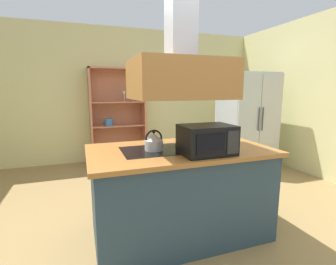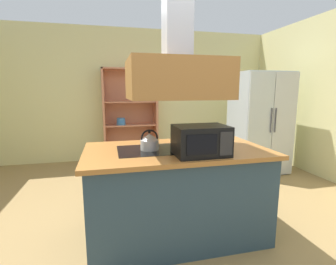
% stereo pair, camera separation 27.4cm
% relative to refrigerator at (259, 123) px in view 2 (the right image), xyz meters
% --- Properties ---
extents(ground_plane, '(7.80, 7.80, 0.00)m').
position_rel_refrigerator_xyz_m(ground_plane, '(-2.10, -1.55, -0.88)').
color(ground_plane, olive).
extents(wall_back, '(6.00, 0.12, 2.70)m').
position_rel_refrigerator_xyz_m(wall_back, '(-2.10, 1.45, 0.47)').
color(wall_back, beige).
rests_on(wall_back, ground).
extents(kitchen_island, '(1.76, 0.99, 0.90)m').
position_rel_refrigerator_xyz_m(kitchen_island, '(-1.99, -1.64, -0.43)').
color(kitchen_island, '#293F4F').
rests_on(kitchen_island, ground).
extents(range_hood, '(0.90, 0.70, 1.32)m').
position_rel_refrigerator_xyz_m(range_hood, '(-1.99, -1.64, 0.80)').
color(range_hood, '#A46C34').
extents(refrigerator, '(0.90, 0.77, 1.77)m').
position_rel_refrigerator_xyz_m(refrigerator, '(0.00, 0.00, 0.00)').
color(refrigerator, '#ADBAC1').
rests_on(refrigerator, ground).
extents(dish_cabinet, '(1.09, 0.40, 1.89)m').
position_rel_refrigerator_xyz_m(dish_cabinet, '(-2.19, 1.23, -0.05)').
color(dish_cabinet, '#BD7253').
rests_on(dish_cabinet, ground).
extents(kettle, '(0.17, 0.17, 0.20)m').
position_rel_refrigerator_xyz_m(kettle, '(-2.25, -1.64, 0.10)').
color(kettle, '#BEBCBF').
rests_on(kettle, kitchen_island).
extents(cutting_board, '(0.36, 0.27, 0.02)m').
position_rel_refrigerator_xyz_m(cutting_board, '(-1.56, -1.31, 0.02)').
color(cutting_board, '#A57F5F').
rests_on(cutting_board, kitchen_island).
extents(microwave, '(0.46, 0.35, 0.26)m').
position_rel_refrigerator_xyz_m(microwave, '(-1.85, -1.92, 0.15)').
color(microwave, black).
rests_on(microwave, kitchen_island).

